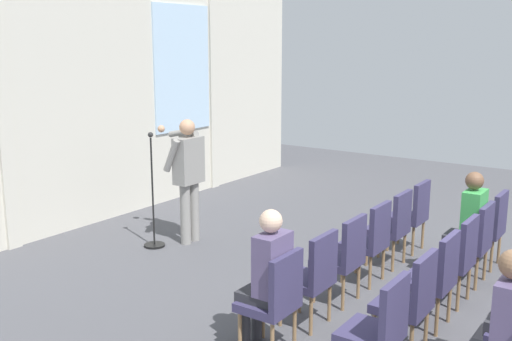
{
  "coord_description": "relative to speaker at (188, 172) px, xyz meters",
  "views": [
    {
      "loc": [
        -5.69,
        -1.03,
        2.68
      ],
      "look_at": [
        0.07,
        3.01,
        1.18
      ],
      "focal_mm": 42.07,
      "sensor_mm": 36.0,
      "label": 1
    }
  ],
  "objects": [
    {
      "name": "chair_r0_c5",
      "position": [
        1.39,
        -2.64,
        -0.45
      ],
      "size": [
        0.46,
        0.44,
        0.94
      ],
      "color": "olive",
      "rests_on": "ground"
    },
    {
      "name": "ground_plane",
      "position": [
        -0.24,
        -4.25,
        -0.99
      ],
      "size": [
        15.78,
        15.78,
        0.0
      ],
      "primitive_type": "plane",
      "color": "#4C4C51"
    },
    {
      "name": "chair_r1_c0",
      "position": [
        -1.87,
        -3.61,
        -0.45
      ],
      "size": [
        0.46,
        0.44,
        0.94
      ],
      "color": "olive",
      "rests_on": "ground"
    },
    {
      "name": "chair_r0_c4",
      "position": [
        0.74,
        -2.64,
        -0.45
      ],
      "size": [
        0.46,
        0.44,
        0.94
      ],
      "color": "olive",
      "rests_on": "ground"
    },
    {
      "name": "chair_r0_c1",
      "position": [
        -1.22,
        -2.64,
        -0.45
      ],
      "size": [
        0.46,
        0.44,
        0.94
      ],
      "color": "olive",
      "rests_on": "ground"
    },
    {
      "name": "chair_r1_c5",
      "position": [
        1.39,
        -3.61,
        -0.45
      ],
      "size": [
        0.46,
        0.44,
        0.94
      ],
      "color": "olive",
      "rests_on": "ground"
    },
    {
      "name": "audience_r2_c0",
      "position": [
        -1.87,
        -4.49,
        -0.24
      ],
      "size": [
        0.36,
        0.39,
        1.34
      ],
      "color": "#2D2D33",
      "rests_on": "ground"
    },
    {
      "name": "chair_r1_c1",
      "position": [
        -1.22,
        -3.61,
        -0.45
      ],
      "size": [
        0.46,
        0.44,
        0.94
      ],
      "color": "olive",
      "rests_on": "ground"
    },
    {
      "name": "chair_r0_c3",
      "position": [
        0.09,
        -2.64,
        -0.45
      ],
      "size": [
        0.46,
        0.44,
        0.94
      ],
      "color": "olive",
      "rests_on": "ground"
    },
    {
      "name": "chair_r1_c3",
      "position": [
        0.09,
        -3.61,
        -0.45
      ],
      "size": [
        0.46,
        0.44,
        0.94
      ],
      "color": "olive",
      "rests_on": "ground"
    },
    {
      "name": "rear_partition",
      "position": [
        -0.22,
        1.81,
        1.2
      ],
      "size": [
        10.66,
        0.14,
        4.38
      ],
      "color": "beige",
      "rests_on": "ground"
    },
    {
      "name": "chair_r1_c2",
      "position": [
        -0.57,
        -3.61,
        -0.45
      ],
      "size": [
        0.46,
        0.44,
        0.94
      ],
      "color": "olive",
      "rests_on": "ground"
    },
    {
      "name": "chair_r0_c0",
      "position": [
        -1.87,
        -2.64,
        -0.45
      ],
      "size": [
        0.46,
        0.44,
        0.94
      ],
      "color": "olive",
      "rests_on": "ground"
    },
    {
      "name": "audience_r0_c0",
      "position": [
        -1.87,
        -2.56,
        -0.26
      ],
      "size": [
        0.36,
        0.39,
        1.31
      ],
      "color": "#2D2D33",
      "rests_on": "ground"
    },
    {
      "name": "mic_stand",
      "position": [
        -0.41,
        0.26,
        -0.65
      ],
      "size": [
        0.28,
        0.28,
        1.55
      ],
      "color": "black",
      "rests_on": "ground"
    },
    {
      "name": "audience_r1_c4",
      "position": [
        0.74,
        -3.52,
        -0.27
      ],
      "size": [
        0.36,
        0.39,
        1.29
      ],
      "color": "#2D2D33",
      "rests_on": "ground"
    },
    {
      "name": "chair_r0_c2",
      "position": [
        -0.57,
        -2.64,
        -0.45
      ],
      "size": [
        0.46,
        0.44,
        0.94
      ],
      "color": "olive",
      "rests_on": "ground"
    },
    {
      "name": "chair_r1_c4",
      "position": [
        0.74,
        -3.61,
        -0.45
      ],
      "size": [
        0.46,
        0.44,
        0.94
      ],
      "color": "olive",
      "rests_on": "ground"
    },
    {
      "name": "speaker",
      "position": [
        0.0,
        0.0,
        0.0
      ],
      "size": [
        0.52,
        0.69,
        1.7
      ],
      "color": "gray",
      "rests_on": "ground"
    }
  ]
}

